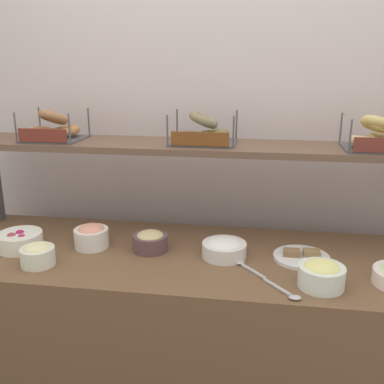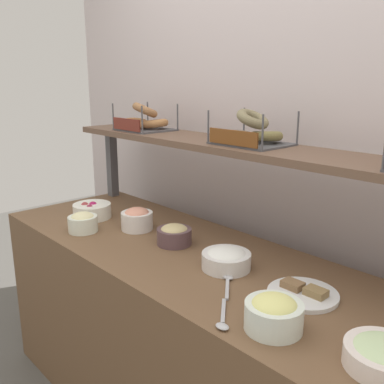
# 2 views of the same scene
# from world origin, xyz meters

# --- Properties ---
(back_wall) EXTENTS (3.48, 0.06, 2.40)m
(back_wall) POSITION_xyz_m (0.00, 0.55, 1.20)
(back_wall) COLOR beige
(back_wall) RESTS_ON ground_plane
(deli_counter) EXTENTS (2.28, 0.70, 0.85)m
(deli_counter) POSITION_xyz_m (0.00, 0.00, 0.42)
(deli_counter) COLOR brown
(deli_counter) RESTS_ON ground_plane
(upper_shelf) EXTENTS (2.24, 0.32, 0.03)m
(upper_shelf) POSITION_xyz_m (0.00, 0.27, 1.26)
(upper_shelf) COLOR brown
(upper_shelf) RESTS_ON shelf_riser_left
(bowl_beet_salad) EXTENTS (0.19, 0.19, 0.08)m
(bowl_beet_salad) POSITION_xyz_m (-0.78, -0.05, 0.89)
(bowl_beet_salad) COLOR white
(bowl_beet_salad) RESTS_ON deli_counter
(bowl_lox_spread) EXTENTS (0.15, 0.15, 0.11)m
(bowl_lox_spread) POSITION_xyz_m (-0.48, 0.01, 0.90)
(bowl_lox_spread) COLOR white
(bowl_lox_spread) RESTS_ON deli_counter
(bowl_cream_cheese) EXTENTS (0.19, 0.19, 0.08)m
(bowl_cream_cheese) POSITION_xyz_m (0.11, -0.00, 0.89)
(bowl_cream_cheese) COLOR silver
(bowl_cream_cheese) RESTS_ON deli_counter
(bowl_egg_salad) EXTENTS (0.17, 0.17, 0.10)m
(bowl_egg_salad) POSITION_xyz_m (0.49, -0.20, 0.90)
(bowl_egg_salad) COLOR white
(bowl_egg_salad) RESTS_ON deli_counter
(bowl_hummus) EXTENTS (0.15, 0.15, 0.09)m
(bowl_hummus) POSITION_xyz_m (-0.21, 0.02, 0.89)
(bowl_hummus) COLOR brown
(bowl_hummus) RESTS_ON deli_counter
(bowl_potato_salad) EXTENTS (0.14, 0.14, 0.09)m
(bowl_potato_salad) POSITION_xyz_m (-0.63, -0.19, 0.90)
(bowl_potato_salad) COLOR silver
(bowl_potato_salad) RESTS_ON deli_counter
(serving_plate_white) EXTENTS (0.23, 0.23, 0.04)m
(serving_plate_white) POSITION_xyz_m (0.43, 0.03, 0.86)
(serving_plate_white) COLOR white
(serving_plate_white) RESTS_ON deli_counter
(serving_spoon_near_plate) EXTENTS (0.13, 0.14, 0.01)m
(serving_spoon_near_plate) POSITION_xyz_m (0.21, -0.09, 0.86)
(serving_spoon_near_plate) COLOR #B7B7BC
(serving_spoon_near_plate) RESTS_ON deli_counter
(serving_spoon_by_edge) EXTENTS (0.13, 0.14, 0.01)m
(serving_spoon_by_edge) POSITION_xyz_m (0.36, -0.28, 0.86)
(serving_spoon_by_edge) COLOR #B7B7BC
(serving_spoon_by_edge) RESTS_ON deli_counter
(bagel_basket_everything) EXTENTS (0.27, 0.25, 0.15)m
(bagel_basket_everything) POSITION_xyz_m (-0.73, 0.26, 1.33)
(bagel_basket_everything) COLOR #4C4C51
(bagel_basket_everything) RESTS_ON upper_shelf
(bagel_basket_poppy) EXTENTS (0.30, 0.26, 0.15)m
(bagel_basket_poppy) POSITION_xyz_m (-0.02, 0.28, 1.33)
(bagel_basket_poppy) COLOR #4C4C51
(bagel_basket_poppy) RESTS_ON upper_shelf
(bagel_basket_plain) EXTENTS (0.28, 0.26, 0.16)m
(bagel_basket_plain) POSITION_xyz_m (0.73, 0.25, 1.33)
(bagel_basket_plain) COLOR #4C4C51
(bagel_basket_plain) RESTS_ON upper_shelf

